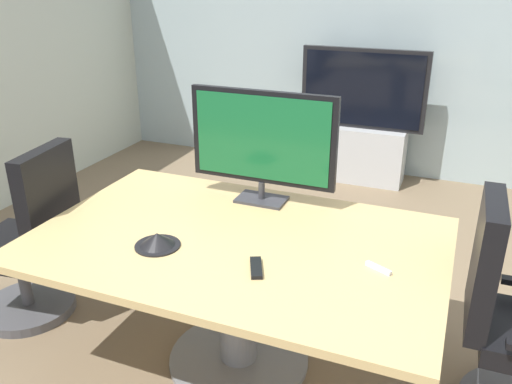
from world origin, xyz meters
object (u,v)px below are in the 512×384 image
tv_monitor (262,141)px  remote_control (256,268)px  conference_table (238,269)px  office_chair_left (32,249)px  conference_phone (157,240)px  wall_display_unit (360,138)px

tv_monitor → remote_control: bearing=-70.5°
conference_table → remote_control: size_ratio=11.88×
tv_monitor → remote_control: tv_monitor is taller
office_chair_left → conference_table: bearing=85.3°
conference_phone → tv_monitor: bearing=69.3°
wall_display_unit → remote_control: wall_display_unit is taller
conference_table → office_chair_left: (-1.31, -0.07, -0.13)m
conference_phone → remote_control: conference_phone is taller
conference_table → wall_display_unit: wall_display_unit is taller
remote_control → conference_phone: bearing=153.3°
office_chair_left → tv_monitor: 1.52m
conference_phone → remote_control: (0.52, -0.02, -0.02)m
wall_display_unit → office_chair_left: bearing=-113.8°
office_chair_left → tv_monitor: bearing=105.9°
conference_phone → conference_table: bearing=34.5°
office_chair_left → wall_display_unit: 3.29m
office_chair_left → remote_control: (1.51, -0.17, 0.31)m
tv_monitor → conference_phone: bearing=-110.7°
tv_monitor → office_chair_left: bearing=-156.5°
office_chair_left → wall_display_unit: (1.33, 3.01, -0.01)m
office_chair_left → conference_phone: (0.99, -0.15, 0.33)m
office_chair_left → tv_monitor: tv_monitor is taller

